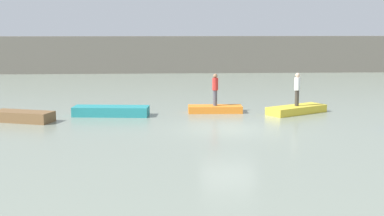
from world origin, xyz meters
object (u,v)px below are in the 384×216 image
at_px(rowboat_brown, 23,116).
at_px(rowboat_yellow, 297,110).
at_px(person_white_shirt, 297,88).
at_px(person_red_shirt, 215,88).
at_px(rowboat_orange, 215,109).
at_px(rowboat_teal, 111,111).

distance_m(rowboat_brown, rowboat_yellow, 14.42).
bearing_deg(rowboat_yellow, person_white_shirt, 0.00).
height_order(rowboat_brown, person_white_shirt, person_white_shirt).
bearing_deg(person_white_shirt, rowboat_brown, -173.50).
relative_size(rowboat_yellow, person_red_shirt, 1.99).
height_order(rowboat_yellow, person_red_shirt, person_red_shirt).
bearing_deg(person_red_shirt, person_white_shirt, -7.86).
height_order(rowboat_brown, person_red_shirt, person_red_shirt).
xyz_separation_m(rowboat_brown, rowboat_yellow, (14.33, 1.63, -0.05)).
bearing_deg(rowboat_orange, person_white_shirt, -6.55).
bearing_deg(rowboat_yellow, rowboat_teal, 150.38).
height_order(rowboat_brown, rowboat_yellow, rowboat_brown).
height_order(rowboat_teal, person_red_shirt, person_red_shirt).
xyz_separation_m(rowboat_teal, person_white_shirt, (10.06, 0.16, 1.18)).
bearing_deg(rowboat_teal, person_red_shirt, 13.81).
xyz_separation_m(rowboat_brown, person_red_shirt, (9.91, 2.24, 1.10)).
bearing_deg(rowboat_yellow, person_red_shirt, 141.62).
bearing_deg(rowboat_yellow, rowboat_orange, 141.62).
distance_m(rowboat_yellow, person_red_shirt, 4.61).
bearing_deg(rowboat_yellow, rowboat_brown, 155.97).
distance_m(rowboat_brown, person_white_shirt, 14.47).
distance_m(rowboat_yellow, person_white_shirt, 1.22).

